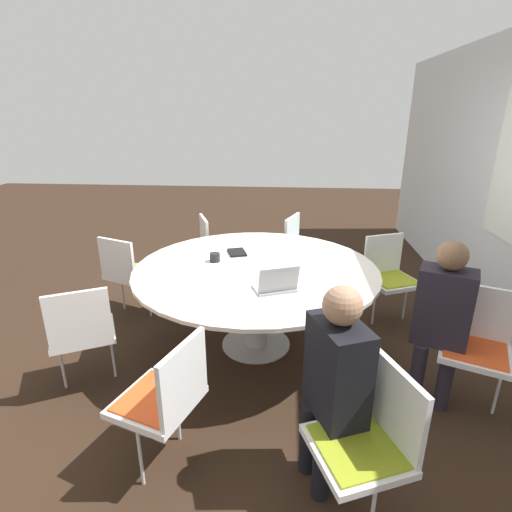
{
  "coord_description": "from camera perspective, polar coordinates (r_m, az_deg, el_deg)",
  "views": [
    {
      "loc": [
        3.12,
        0.26,
        1.99
      ],
      "look_at": [
        0.0,
        0.0,
        0.86
      ],
      "focal_mm": 28.0,
      "sensor_mm": 36.0,
      "label": 1
    }
  ],
  "objects": [
    {
      "name": "person_0",
      "position": [
        2.2,
        11.12,
        -16.36
      ],
      "size": [
        0.42,
        0.34,
        1.21
      ],
      "rotation": [
        0.0,
        0.0,
        3.52
      ],
      "color": "black",
      "rests_on": "ground_plane"
    },
    {
      "name": "chair_1",
      "position": [
        3.2,
        29.0,
        -10.34
      ],
      "size": [
        0.56,
        0.57,
        0.86
      ],
      "rotation": [
        0.0,
        0.0,
        4.31
      ],
      "color": "white",
      "rests_on": "ground_plane"
    },
    {
      "name": "chair_7",
      "position": [
        2.4,
        -12.76,
        -18.65
      ],
      "size": [
        0.55,
        0.54,
        0.86
      ],
      "rotation": [
        0.0,
        0.0,
        9.09
      ],
      "color": "white",
      "rests_on": "ground_plane"
    },
    {
      "name": "chair_0",
      "position": [
        2.2,
        15.96,
        -23.37
      ],
      "size": [
        0.56,
        0.55,
        0.86
      ],
      "rotation": [
        0.0,
        0.0,
        3.52
      ],
      "color": "white",
      "rests_on": "ground_plane"
    },
    {
      "name": "chair_4",
      "position": [
        4.7,
        -5.79,
        1.51
      ],
      "size": [
        0.56,
        0.55,
        0.86
      ],
      "rotation": [
        0.0,
        0.0,
        6.66
      ],
      "color": "white",
      "rests_on": "ground_plane"
    },
    {
      "name": "chair_3",
      "position": [
        4.69,
        6.57,
        1.41
      ],
      "size": [
        0.56,
        0.55,
        0.86
      ],
      "rotation": [
        0.0,
        0.0,
        5.92
      ],
      "color": "white",
      "rests_on": "ground_plane"
    },
    {
      "name": "laptop",
      "position": [
        2.9,
        2.91,
        -4.09
      ],
      "size": [
        0.31,
        0.36,
        0.21
      ],
      "rotation": [
        0.0,
        0.0,
        -1.2
      ],
      "color": "#99999E",
      "rests_on": "conference_table"
    },
    {
      "name": "ground_plane",
      "position": [
        3.71,
        -0.0,
        -12.52
      ],
      "size": [
        16.0,
        16.0,
        0.0
      ],
      "primitive_type": "plane",
      "color": "black"
    },
    {
      "name": "coffee_cup",
      "position": [
        3.49,
        -5.9,
        -0.2
      ],
      "size": [
        0.09,
        0.09,
        0.08
      ],
      "color": "black",
      "rests_on": "conference_table"
    },
    {
      "name": "conference_table",
      "position": [
        3.41,
        -0.0,
        -3.37
      ],
      "size": [
        2.05,
        2.05,
        0.76
      ],
      "color": "#B7B7BC",
      "rests_on": "ground_plane"
    },
    {
      "name": "chair_2",
      "position": [
        4.12,
        18.48,
        -2.18
      ],
      "size": [
        0.56,
        0.57,
        0.86
      ],
      "rotation": [
        0.0,
        0.0,
        5.11
      ],
      "color": "white",
      "rests_on": "ground_plane"
    },
    {
      "name": "spiral_notebook",
      "position": [
        3.69,
        -2.73,
        0.52
      ],
      "size": [
        0.25,
        0.21,
        0.02
      ],
      "color": "black",
      "rests_on": "conference_table"
    },
    {
      "name": "chair_6",
      "position": [
        3.2,
        -23.62,
        -9.49
      ],
      "size": [
        0.57,
        0.58,
        0.86
      ],
      "rotation": [
        0.0,
        0.0,
        8.33
      ],
      "color": "white",
      "rests_on": "ground_plane"
    },
    {
      "name": "chair_5",
      "position": [
        4.17,
        -17.84,
        -1.83
      ],
      "size": [
        0.55,
        0.56,
        0.86
      ],
      "rotation": [
        0.0,
        0.0,
        7.47
      ],
      "color": "white",
      "rests_on": "ground_plane"
    },
    {
      "name": "person_1",
      "position": [
        3.03,
        25.1,
        -7.16
      ],
      "size": [
        0.35,
        0.42,
        1.21
      ],
      "rotation": [
        0.0,
        0.0,
        4.31
      ],
      "color": "#231E28",
      "rests_on": "ground_plane"
    }
  ]
}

